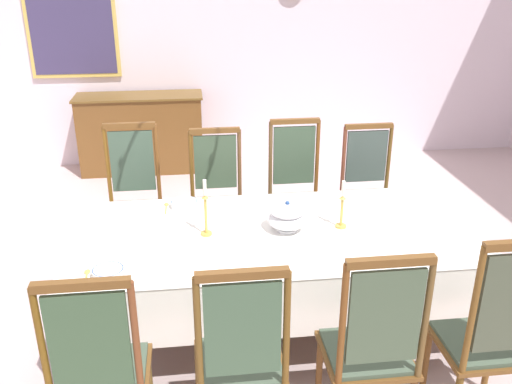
{
  "coord_description": "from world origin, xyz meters",
  "views": [
    {
      "loc": [
        -0.5,
        -3.22,
        2.34
      ],
      "look_at": [
        -0.11,
        -0.04,
        0.98
      ],
      "focal_mm": 38.82,
      "sensor_mm": 36.0,
      "label": 1
    }
  ],
  "objects_px": {
    "chair_north_d": "(369,189)",
    "chair_north_b": "(217,196)",
    "soup_tureen": "(287,216)",
    "dining_table": "(274,241)",
    "bowl_near_left": "(108,272)",
    "chair_south_c": "(372,346)",
    "chair_south_d": "(491,334)",
    "spoon_secondary": "(166,206)",
    "chair_south_b": "(241,358)",
    "framed_painting": "(71,18)",
    "chair_north_a": "(134,197)",
    "spoon_primary": "(87,274)",
    "chair_south_a": "(100,369)",
    "chair_north_c": "(296,190)",
    "bowl_near_right": "(184,204)",
    "sideboard": "(142,133)",
    "candlestick_east": "(342,209)",
    "candlestick_west": "(206,213)"
  },
  "relations": [
    {
      "from": "chair_north_c",
      "to": "chair_north_a",
      "type": "bearing_deg",
      "value": -0.03
    },
    {
      "from": "candlestick_east",
      "to": "chair_south_d",
      "type": "bearing_deg",
      "value": -62.6
    },
    {
      "from": "dining_table",
      "to": "candlestick_east",
      "type": "bearing_deg",
      "value": 0.0
    },
    {
      "from": "chair_south_a",
      "to": "spoon_primary",
      "type": "height_order",
      "value": "chair_south_a"
    },
    {
      "from": "chair_south_a",
      "to": "framed_painting",
      "type": "bearing_deg",
      "value": 100.01
    },
    {
      "from": "chair_south_a",
      "to": "spoon_primary",
      "type": "xyz_separation_m",
      "value": [
        -0.13,
        0.59,
        0.16
      ]
    },
    {
      "from": "soup_tureen",
      "to": "bowl_near_right",
      "type": "bearing_deg",
      "value": 145.98
    },
    {
      "from": "chair_south_b",
      "to": "chair_north_c",
      "type": "height_order",
      "value": "chair_north_c"
    },
    {
      "from": "chair_north_a",
      "to": "candlestick_east",
      "type": "height_order",
      "value": "chair_north_a"
    },
    {
      "from": "bowl_near_right",
      "to": "chair_north_b",
      "type": "bearing_deg",
      "value": 65.18
    },
    {
      "from": "candlestick_east",
      "to": "bowl_near_right",
      "type": "bearing_deg",
      "value": 156.39
    },
    {
      "from": "soup_tureen",
      "to": "sideboard",
      "type": "distance_m",
      "value": 3.44
    },
    {
      "from": "chair_north_c",
      "to": "spoon_primary",
      "type": "distance_m",
      "value": 2.0
    },
    {
      "from": "bowl_near_left",
      "to": "spoon_secondary",
      "type": "bearing_deg",
      "value": 71.94
    },
    {
      "from": "spoon_secondary",
      "to": "bowl_near_left",
      "type": "bearing_deg",
      "value": -106.62
    },
    {
      "from": "candlestick_east",
      "to": "spoon_secondary",
      "type": "height_order",
      "value": "candlestick_east"
    },
    {
      "from": "chair_north_b",
      "to": "chair_south_d",
      "type": "height_order",
      "value": "chair_south_d"
    },
    {
      "from": "chair_north_c",
      "to": "spoon_secondary",
      "type": "relative_size",
      "value": 6.51
    },
    {
      "from": "dining_table",
      "to": "bowl_near_left",
      "type": "xyz_separation_m",
      "value": [
        -0.98,
        -0.42,
        0.1
      ]
    },
    {
      "from": "dining_table",
      "to": "chair_south_b",
      "type": "relative_size",
      "value": 2.22
    },
    {
      "from": "spoon_secondary",
      "to": "dining_table",
      "type": "bearing_deg",
      "value": -32.35
    },
    {
      "from": "chair_north_a",
      "to": "spoon_primary",
      "type": "distance_m",
      "value": 1.4
    },
    {
      "from": "chair_north_a",
      "to": "chair_south_c",
      "type": "height_order",
      "value": "chair_north_a"
    },
    {
      "from": "chair_north_d",
      "to": "chair_north_b",
      "type": "bearing_deg",
      "value": -0.03
    },
    {
      "from": "candlestick_east",
      "to": "sideboard",
      "type": "xyz_separation_m",
      "value": [
        -1.5,
        3.22,
        -0.42
      ]
    },
    {
      "from": "chair_north_d",
      "to": "bowl_near_right",
      "type": "height_order",
      "value": "chair_north_d"
    },
    {
      "from": "soup_tureen",
      "to": "dining_table",
      "type": "bearing_deg",
      "value": 180.0
    },
    {
      "from": "chair_south_c",
      "to": "chair_south_d",
      "type": "distance_m",
      "value": 0.61
    },
    {
      "from": "spoon_secondary",
      "to": "chair_south_c",
      "type": "bearing_deg",
      "value": -53.41
    },
    {
      "from": "chair_south_d",
      "to": "candlestick_east",
      "type": "relative_size",
      "value": 3.75
    },
    {
      "from": "chair_north_c",
      "to": "spoon_primary",
      "type": "bearing_deg",
      "value": 44.08
    },
    {
      "from": "soup_tureen",
      "to": "spoon_primary",
      "type": "bearing_deg",
      "value": -161.43
    },
    {
      "from": "chair_south_b",
      "to": "sideboard",
      "type": "distance_m",
      "value": 4.28
    },
    {
      "from": "chair_north_a",
      "to": "chair_south_d",
      "type": "distance_m",
      "value": 2.76
    },
    {
      "from": "chair_south_b",
      "to": "framed_painting",
      "type": "xyz_separation_m",
      "value": [
        -1.44,
        4.46,
        1.14
      ]
    },
    {
      "from": "framed_painting",
      "to": "dining_table",
      "type": "bearing_deg",
      "value": -63.17
    },
    {
      "from": "chair_north_a",
      "to": "chair_north_c",
      "type": "bearing_deg",
      "value": 179.97
    },
    {
      "from": "chair_north_d",
      "to": "soup_tureen",
      "type": "bearing_deg",
      "value": 48.69
    },
    {
      "from": "chair_north_b",
      "to": "chair_south_d",
      "type": "bearing_deg",
      "value": 122.46
    },
    {
      "from": "chair_south_a",
      "to": "candlestick_west",
      "type": "bearing_deg",
      "value": 61.42
    },
    {
      "from": "spoon_primary",
      "to": "soup_tureen",
      "type": "bearing_deg",
      "value": 15.03
    },
    {
      "from": "dining_table",
      "to": "chair_south_d",
      "type": "height_order",
      "value": "chair_south_d"
    },
    {
      "from": "soup_tureen",
      "to": "bowl_near_left",
      "type": "bearing_deg",
      "value": -158.25
    },
    {
      "from": "framed_painting",
      "to": "chair_north_b",
      "type": "bearing_deg",
      "value": -59.86
    },
    {
      "from": "chair_north_b",
      "to": "framed_painting",
      "type": "relative_size",
      "value": 0.85
    },
    {
      "from": "dining_table",
      "to": "spoon_secondary",
      "type": "distance_m",
      "value": 0.84
    },
    {
      "from": "chair_north_c",
      "to": "bowl_near_right",
      "type": "xyz_separation_m",
      "value": [
        -0.9,
        -0.55,
        0.18
      ]
    },
    {
      "from": "chair_north_b",
      "to": "sideboard",
      "type": "xyz_separation_m",
      "value": [
        -0.76,
        2.23,
        -0.12
      ]
    },
    {
      "from": "chair_south_a",
      "to": "candlestick_east",
      "type": "xyz_separation_m",
      "value": [
        1.4,
        0.99,
        0.28
      ]
    },
    {
      "from": "chair_south_b",
      "to": "soup_tureen",
      "type": "distance_m",
      "value": 1.09
    }
  ]
}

